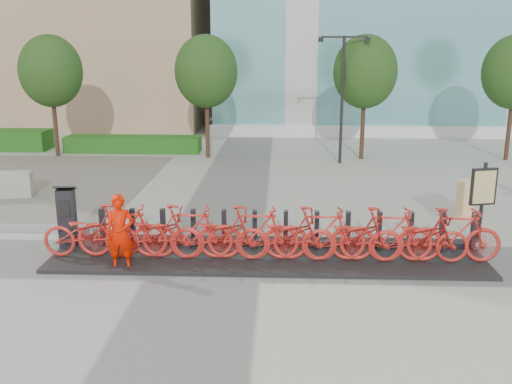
{
  "coord_description": "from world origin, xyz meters",
  "views": [
    {
      "loc": [
        1.57,
        -11.81,
        4.63
      ],
      "look_at": [
        1.0,
        1.5,
        1.2
      ],
      "focal_mm": 40.0,
      "sensor_mm": 36.0,
      "label": 1
    }
  ],
  "objects_px": {
    "worker_red": "(120,233)",
    "map_sign": "(483,190)",
    "kiosk": "(67,217)",
    "construction_barrel": "(466,199)",
    "bike_0": "(90,233)"
  },
  "relations": [
    {
      "from": "bike_0",
      "to": "construction_barrel",
      "type": "distance_m",
      "value": 10.01
    },
    {
      "from": "kiosk",
      "to": "map_sign",
      "type": "relative_size",
      "value": 0.76
    },
    {
      "from": "map_sign",
      "to": "worker_red",
      "type": "bearing_deg",
      "value": -179.55
    },
    {
      "from": "construction_barrel",
      "to": "bike_0",
      "type": "bearing_deg",
      "value": -158.6
    },
    {
      "from": "construction_barrel",
      "to": "map_sign",
      "type": "relative_size",
      "value": 0.52
    },
    {
      "from": "worker_red",
      "to": "map_sign",
      "type": "height_order",
      "value": "map_sign"
    },
    {
      "from": "worker_red",
      "to": "construction_barrel",
      "type": "relative_size",
      "value": 1.6
    },
    {
      "from": "kiosk",
      "to": "map_sign",
      "type": "bearing_deg",
      "value": -1.68
    },
    {
      "from": "worker_red",
      "to": "construction_barrel",
      "type": "xyz_separation_m",
      "value": [
        8.48,
        4.21,
        -0.31
      ]
    },
    {
      "from": "kiosk",
      "to": "map_sign",
      "type": "height_order",
      "value": "map_sign"
    },
    {
      "from": "bike_0",
      "to": "kiosk",
      "type": "distance_m",
      "value": 1.01
    },
    {
      "from": "bike_0",
      "to": "construction_barrel",
      "type": "xyz_separation_m",
      "value": [
        9.32,
        3.65,
        -0.11
      ]
    },
    {
      "from": "worker_red",
      "to": "construction_barrel",
      "type": "bearing_deg",
      "value": 23.59
    },
    {
      "from": "worker_red",
      "to": "map_sign",
      "type": "distance_m",
      "value": 8.44
    },
    {
      "from": "bike_0",
      "to": "map_sign",
      "type": "bearing_deg",
      "value": -80.22
    }
  ]
}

